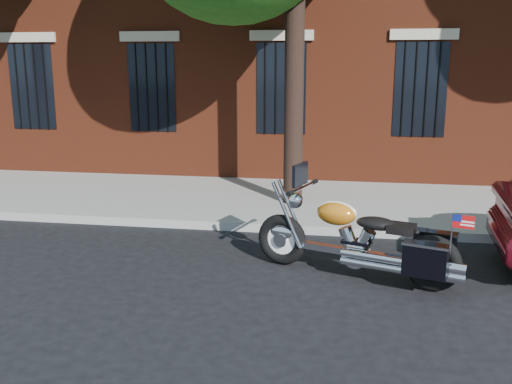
# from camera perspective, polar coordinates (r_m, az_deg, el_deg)

# --- Properties ---
(ground) EXTENTS (120.00, 120.00, 0.00)m
(ground) POSITION_cam_1_polar(r_m,az_deg,el_deg) (8.35, -1.84, -6.60)
(ground) COLOR black
(ground) RESTS_ON ground
(curb) EXTENTS (40.00, 0.16, 0.15)m
(curb) POSITION_cam_1_polar(r_m,az_deg,el_deg) (9.62, -0.24, -3.48)
(curb) COLOR gray
(curb) RESTS_ON ground
(sidewalk) EXTENTS (40.00, 3.60, 0.15)m
(sidewalk) POSITION_cam_1_polar(r_m,az_deg,el_deg) (11.41, 1.34, -0.86)
(sidewalk) COLOR gray
(sidewalk) RESTS_ON ground
(motorcycle) EXTENTS (2.67, 1.43, 1.46)m
(motorcycle) POSITION_cam_1_polar(r_m,az_deg,el_deg) (7.54, 10.69, -5.03)
(motorcycle) COLOR black
(motorcycle) RESTS_ON ground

